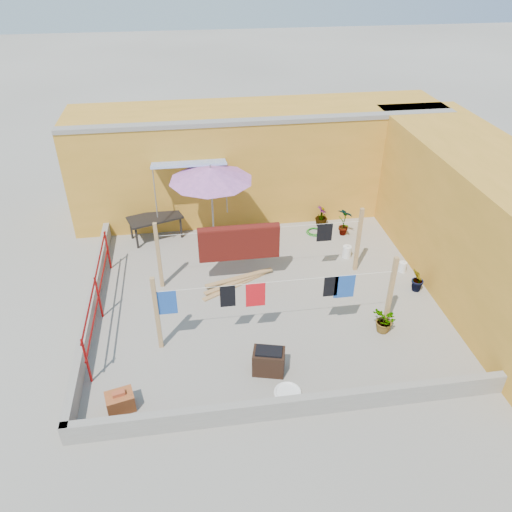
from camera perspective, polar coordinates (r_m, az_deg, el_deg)
name	(u,v)px	position (r m, az deg, el deg)	size (l,w,h in m)	color
ground	(266,296)	(12.19, 1.13, -4.62)	(80.00, 80.00, 0.00)	#9E998E
wall_back	(258,160)	(15.50, 0.18, 10.92)	(11.00, 3.27, 3.21)	gold
wall_right	(481,224)	(13.09, 24.33, 3.38)	(2.40, 9.00, 3.20)	gold
parapet_front	(298,406)	(9.49, 4.81, -16.71)	(8.30, 0.16, 0.44)	gray
parapet_left	(92,304)	(12.19, -18.23, -5.28)	(0.16, 7.30, 0.44)	gray
red_railing	(98,291)	(11.69, -17.66, -3.88)	(0.05, 4.20, 1.10)	maroon
clothesline_rig	(244,249)	(11.98, -1.36, 0.83)	(5.09, 2.35, 1.80)	tan
patio_umbrella	(211,175)	(12.76, -5.20, 9.24)	(2.44, 2.44, 2.59)	gray
outdoor_table	(155,219)	(14.46, -11.47, 4.19)	(1.64, 1.17, 0.69)	black
brick_stack	(120,401)	(9.89, -15.25, -15.75)	(0.57, 0.47, 0.44)	#A45025
lumber_pile	(237,282)	(12.57, -2.21, -2.97)	(1.88, 1.06, 0.12)	tan
brazier	(269,361)	(10.15, 1.46, -11.90)	(0.71, 0.56, 0.56)	black
white_basin	(288,393)	(9.91, 3.63, -15.35)	(0.54, 0.54, 0.09)	white
water_jug_a	(403,267)	(13.53, 16.41, -1.18)	(0.20, 0.20, 0.31)	white
water_jug_b	(347,252)	(13.76, 10.34, 0.49)	(0.24, 0.24, 0.38)	white
green_hose	(314,232)	(14.82, 6.69, 2.77)	(0.48, 0.48, 0.07)	#1D7C1B
plant_back_a	(258,237)	(13.80, 0.23, 2.16)	(0.66, 0.57, 0.73)	#215C1A
plant_back_b	(321,216)	(15.07, 7.48, 4.52)	(0.36, 0.36, 0.64)	#215C1A
plant_right_a	(344,221)	(14.65, 10.07, 3.92)	(0.47, 0.32, 0.88)	#215C1A
plant_right_b	(418,280)	(12.78, 18.01, -2.63)	(0.37, 0.30, 0.67)	#215C1A
plant_right_c	(385,321)	(11.36, 14.56, -7.20)	(0.55, 0.47, 0.61)	#215C1A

